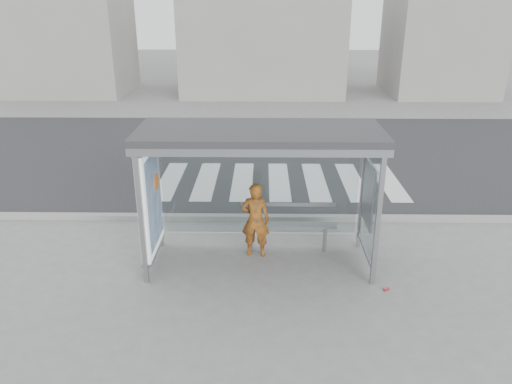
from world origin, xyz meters
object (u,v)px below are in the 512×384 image
(bus_shelter, at_px, (239,163))
(person, at_px, (255,220))
(bench, at_px, (288,225))
(soda_can, at_px, (386,289))

(bus_shelter, relative_size, person, 2.83)
(person, distance_m, bench, 0.69)
(soda_can, bearing_deg, person, 151.35)
(bench, xyz_separation_m, soda_can, (1.64, -1.42, -0.54))
(bus_shelter, distance_m, soda_can, 3.38)
(person, xyz_separation_m, soda_can, (2.28, -1.25, -0.72))
(person, height_order, bench, person)
(bus_shelter, height_order, person, bus_shelter)
(bus_shelter, xyz_separation_m, person, (0.29, 0.26, -1.23))
(bus_shelter, xyz_separation_m, soda_can, (2.57, -0.98, -1.95))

